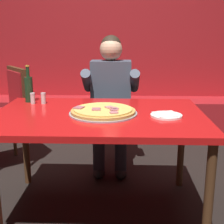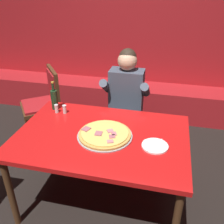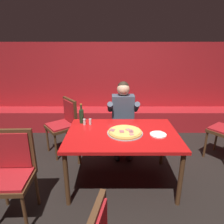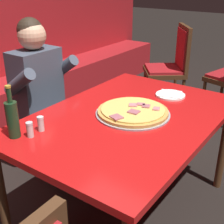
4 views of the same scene
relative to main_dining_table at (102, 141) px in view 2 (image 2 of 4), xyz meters
The scene contains 11 objects.
ground_plane 0.69m from the main_dining_table, ahead, with size 24.00×24.00×0.00m, color black.
booth_wall_panel 2.20m from the main_dining_table, 90.00° to the left, with size 6.80×0.16×1.90m, color #A3191E.
booth_bench 1.92m from the main_dining_table, 90.00° to the left, with size 6.46×0.48×0.46m, color #A3191E.
main_dining_table is the anchor object (origin of this frame).
pizza 0.10m from the main_dining_table, 24.38° to the right, with size 0.47×0.47×0.05m.
plate_white_paper 0.47m from the main_dining_table, ahead, with size 0.21×0.21×0.02m.
beer_bottle 0.70m from the main_dining_table, 148.88° to the left, with size 0.07×0.07×0.29m.
shaker_black_pepper 0.61m from the main_dining_table, 152.34° to the left, with size 0.04×0.04×0.09m.
shaker_parmesan 0.54m from the main_dining_table, 147.70° to the left, with size 0.04×0.04×0.09m.
diner_seated_blue_shirt 0.80m from the main_dining_table, 86.13° to the left, with size 0.53×0.53×1.27m.
dining_chair_far_left 1.29m from the main_dining_table, 138.68° to the left, with size 0.62×0.62×0.97m.
Camera 2 is at (0.50, -1.70, 1.93)m, focal length 40.00 mm.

